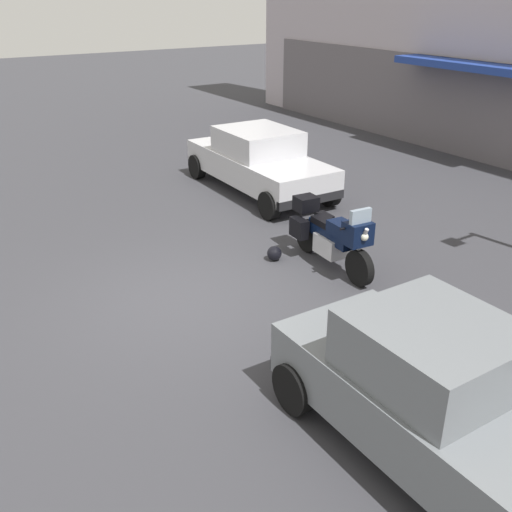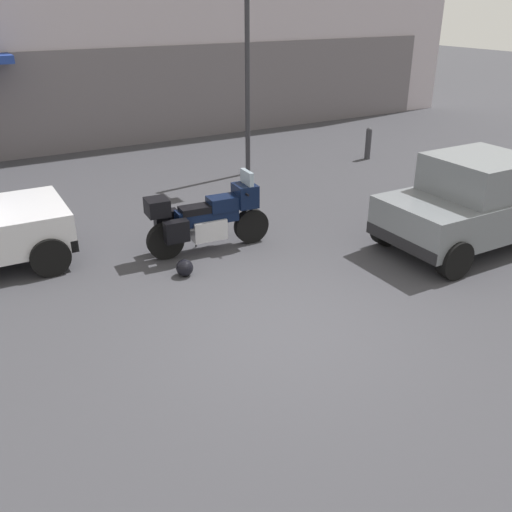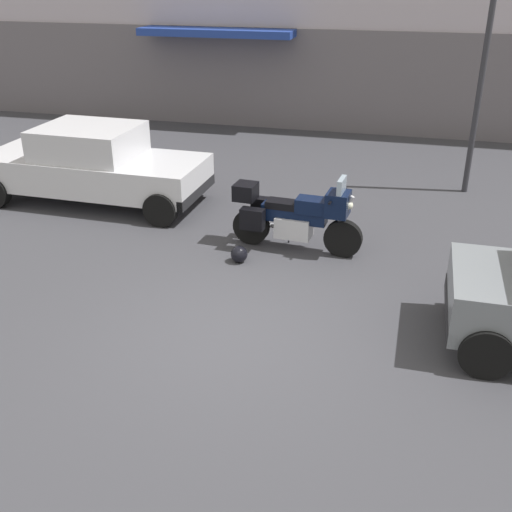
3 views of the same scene
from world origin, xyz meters
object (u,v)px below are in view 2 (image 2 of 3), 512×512
motorcycle (207,218)px  streetlamp_curbside (251,61)px  helmet (185,268)px  car_hatchback_near (481,202)px  bollard_curbside (368,142)px

motorcycle → streetlamp_curbside: (2.99, 3.69, 2.12)m
helmet → car_hatchback_near: car_hatchback_near is taller
car_hatchback_near → motorcycle: bearing=153.6°
helmet → streetlamp_curbside: (3.75, 4.41, 2.60)m
motorcycle → car_hatchback_near: bearing=-22.4°
motorcycle → streetlamp_curbside: bearing=55.3°
bollard_curbside → streetlamp_curbside: bearing=175.7°
streetlamp_curbside → bollard_curbside: size_ratio=5.11×
motorcycle → streetlamp_curbside: size_ratio=0.51×
car_hatchback_near → streetlamp_curbside: streetlamp_curbside is taller
motorcycle → car_hatchback_near: 4.85m
helmet → bollard_curbside: (7.33, 4.14, 0.32)m
car_hatchback_near → bollard_curbside: (2.24, 5.60, -0.34)m
car_hatchback_near → streetlamp_curbside: 6.32m
motorcycle → car_hatchback_near: size_ratio=0.58×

